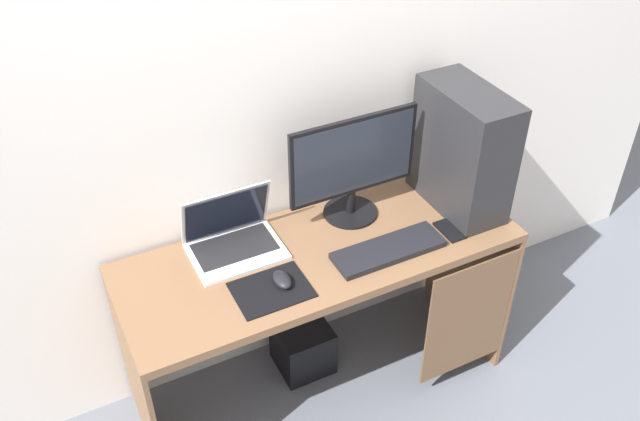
{
  "coord_description": "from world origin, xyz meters",
  "views": [
    {
      "loc": [
        -0.86,
        -1.7,
        2.39
      ],
      "look_at": [
        0.0,
        0.0,
        0.93
      ],
      "focal_mm": 38.39,
      "sensor_mm": 36.0,
      "label": 1
    }
  ],
  "objects_px": {
    "pc_tower": "(463,150)",
    "cell_phone": "(450,230)",
    "laptop": "(233,238)",
    "keyboard": "(388,250)",
    "monitor": "(353,166)",
    "subwoofer": "(303,346)",
    "mouse_left": "(282,280)"
  },
  "relations": [
    {
      "from": "subwoofer",
      "to": "pc_tower",
      "type": "bearing_deg",
      "value": -9.46
    },
    {
      "from": "monitor",
      "to": "subwoofer",
      "type": "relative_size",
      "value": 2.3
    },
    {
      "from": "laptop",
      "to": "mouse_left",
      "type": "bearing_deg",
      "value": -73.04
    },
    {
      "from": "pc_tower",
      "to": "mouse_left",
      "type": "height_order",
      "value": "pc_tower"
    },
    {
      "from": "monitor",
      "to": "subwoofer",
      "type": "distance_m",
      "value": 0.9
    },
    {
      "from": "pc_tower",
      "to": "keyboard",
      "type": "xyz_separation_m",
      "value": [
        -0.4,
        -0.14,
        -0.24
      ]
    },
    {
      "from": "pc_tower",
      "to": "mouse_left",
      "type": "xyz_separation_m",
      "value": [
        -0.82,
        -0.12,
        -0.23
      ]
    },
    {
      "from": "monitor",
      "to": "keyboard",
      "type": "height_order",
      "value": "monitor"
    },
    {
      "from": "pc_tower",
      "to": "monitor",
      "type": "relative_size",
      "value": 0.95
    },
    {
      "from": "keyboard",
      "to": "subwoofer",
      "type": "relative_size",
      "value": 1.86
    },
    {
      "from": "monitor",
      "to": "subwoofer",
      "type": "bearing_deg",
      "value": -177.33
    },
    {
      "from": "pc_tower",
      "to": "cell_phone",
      "type": "xyz_separation_m",
      "value": [
        -0.13,
        -0.15,
        -0.24
      ]
    },
    {
      "from": "mouse_left",
      "to": "subwoofer",
      "type": "height_order",
      "value": "mouse_left"
    },
    {
      "from": "keyboard",
      "to": "monitor",
      "type": "bearing_deg",
      "value": 92.38
    },
    {
      "from": "laptop",
      "to": "keyboard",
      "type": "height_order",
      "value": "laptop"
    },
    {
      "from": "laptop",
      "to": "cell_phone",
      "type": "relative_size",
      "value": 2.56
    },
    {
      "from": "monitor",
      "to": "keyboard",
      "type": "relative_size",
      "value": 1.23
    },
    {
      "from": "mouse_left",
      "to": "subwoofer",
      "type": "xyz_separation_m",
      "value": [
        0.18,
        0.23,
        -0.66
      ]
    },
    {
      "from": "monitor",
      "to": "cell_phone",
      "type": "height_order",
      "value": "monitor"
    },
    {
      "from": "pc_tower",
      "to": "keyboard",
      "type": "distance_m",
      "value": 0.49
    },
    {
      "from": "laptop",
      "to": "mouse_left",
      "type": "xyz_separation_m",
      "value": [
        0.08,
        -0.26,
        -0.03
      ]
    },
    {
      "from": "pc_tower",
      "to": "subwoofer",
      "type": "relative_size",
      "value": 2.19
    },
    {
      "from": "monitor",
      "to": "mouse_left",
      "type": "height_order",
      "value": "monitor"
    },
    {
      "from": "mouse_left",
      "to": "cell_phone",
      "type": "height_order",
      "value": "mouse_left"
    },
    {
      "from": "laptop",
      "to": "subwoofer",
      "type": "distance_m",
      "value": 0.74
    },
    {
      "from": "pc_tower",
      "to": "laptop",
      "type": "distance_m",
      "value": 0.93
    },
    {
      "from": "pc_tower",
      "to": "cell_phone",
      "type": "height_order",
      "value": "pc_tower"
    },
    {
      "from": "monitor",
      "to": "cell_phone",
      "type": "xyz_separation_m",
      "value": [
        0.28,
        -0.26,
        -0.22
      ]
    },
    {
      "from": "pc_tower",
      "to": "keyboard",
      "type": "bearing_deg",
      "value": -160.32
    },
    {
      "from": "mouse_left",
      "to": "cell_phone",
      "type": "relative_size",
      "value": 0.74
    },
    {
      "from": "laptop",
      "to": "keyboard",
      "type": "bearing_deg",
      "value": -29.44
    },
    {
      "from": "monitor",
      "to": "mouse_left",
      "type": "bearing_deg",
      "value": -149.37
    }
  ]
}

